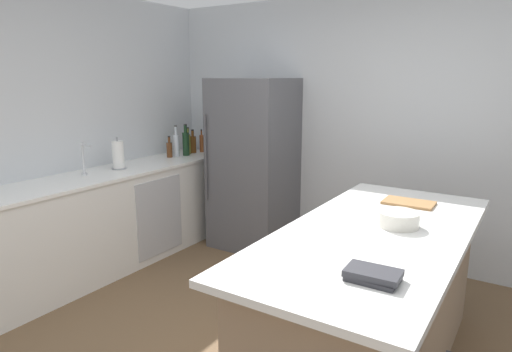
# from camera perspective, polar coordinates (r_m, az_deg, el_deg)

# --- Properties ---
(wall_rear) EXTENTS (6.00, 0.10, 2.60)m
(wall_rear) POSITION_cam_1_polar(r_m,az_deg,el_deg) (4.54, 15.90, 5.57)
(wall_rear) COLOR silver
(wall_rear) RESTS_ON ground_plane
(wall_left) EXTENTS (0.10, 6.00, 2.60)m
(wall_left) POSITION_cam_1_polar(r_m,az_deg,el_deg) (4.32, -28.29, 4.22)
(wall_left) COLOR silver
(wall_left) RESTS_ON ground_plane
(counter_run_left) EXTENTS (0.64, 3.02, 0.94)m
(counter_run_left) POSITION_cam_1_polar(r_m,az_deg,el_deg) (4.53, -18.30, -5.36)
(counter_run_left) COLOR silver
(counter_run_left) RESTS_ON ground_plane
(kitchen_island) EXTENTS (0.98, 2.20, 0.93)m
(kitchen_island) POSITION_cam_1_polar(r_m,az_deg,el_deg) (2.93, 14.53, -15.23)
(kitchen_island) COLOR #8E755B
(kitchen_island) RESTS_ON ground_plane
(refrigerator) EXTENTS (0.79, 0.73, 1.80)m
(refrigerator) POSITION_cam_1_polar(r_m,az_deg,el_deg) (4.77, -0.33, 1.51)
(refrigerator) COLOR #56565B
(refrigerator) RESTS_ON ground_plane
(sink_faucet) EXTENTS (0.15, 0.05, 0.30)m
(sink_faucet) POSITION_cam_1_polar(r_m,az_deg,el_deg) (4.32, -21.12, 2.12)
(sink_faucet) COLOR silver
(sink_faucet) RESTS_ON counter_run_left
(paper_towel_roll) EXTENTS (0.14, 0.14, 0.31)m
(paper_towel_roll) POSITION_cam_1_polar(r_m,az_deg,el_deg) (4.52, -17.19, 2.54)
(paper_towel_roll) COLOR gray
(paper_towel_roll) RESTS_ON counter_run_left
(vinegar_bottle) EXTENTS (0.05, 0.05, 0.27)m
(vinegar_bottle) POSITION_cam_1_polar(r_m,az_deg,el_deg) (5.34, -6.96, 4.20)
(vinegar_bottle) COLOR #994C23
(vinegar_bottle) RESTS_ON counter_run_left
(whiskey_bottle) EXTENTS (0.08, 0.08, 0.27)m
(whiskey_bottle) POSITION_cam_1_polar(r_m,az_deg,el_deg) (5.31, -8.08, 4.09)
(whiskey_bottle) COLOR brown
(whiskey_bottle) RESTS_ON counter_run_left
(olive_oil_bottle) EXTENTS (0.05, 0.05, 0.31)m
(olive_oil_bottle) POSITION_cam_1_polar(r_m,az_deg,el_deg) (5.24, -8.64, 4.13)
(olive_oil_bottle) COLOR olive
(olive_oil_bottle) RESTS_ON counter_run_left
(wine_bottle) EXTENTS (0.08, 0.08, 0.35)m
(wine_bottle) POSITION_cam_1_polar(r_m,az_deg,el_deg) (5.12, -8.95, 4.20)
(wine_bottle) COLOR #19381E
(wine_bottle) RESTS_ON counter_run_left
(soda_bottle) EXTENTS (0.07, 0.07, 0.35)m
(soda_bottle) POSITION_cam_1_polar(r_m,az_deg,el_deg) (5.09, -10.15, 3.97)
(soda_bottle) COLOR silver
(soda_bottle) RESTS_ON counter_run_left
(syrup_bottle) EXTENTS (0.06, 0.06, 0.24)m
(syrup_bottle) POSITION_cam_1_polar(r_m,az_deg,el_deg) (5.04, -11.00, 3.38)
(syrup_bottle) COLOR #5B3319
(syrup_bottle) RESTS_ON counter_run_left
(cookbook_stack) EXTENTS (0.25, 0.16, 0.05)m
(cookbook_stack) POSITION_cam_1_polar(r_m,az_deg,el_deg) (2.10, 14.72, -12.15)
(cookbook_stack) COLOR #2D2D33
(cookbook_stack) RESTS_ON kitchen_island
(mixing_bowl) EXTENTS (0.24, 0.24, 0.09)m
(mixing_bowl) POSITION_cam_1_polar(r_m,az_deg,el_deg) (2.84, 17.72, -5.27)
(mixing_bowl) COLOR silver
(mixing_bowl) RESTS_ON kitchen_island
(cutting_board) EXTENTS (0.35, 0.22, 0.02)m
(cutting_board) POSITION_cam_1_polar(r_m,az_deg,el_deg) (3.36, 18.92, -3.24)
(cutting_board) COLOR #9E7042
(cutting_board) RESTS_ON kitchen_island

